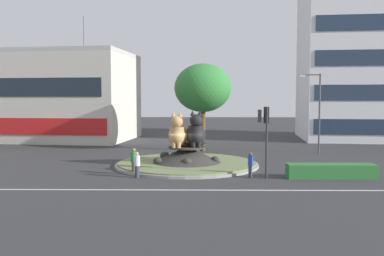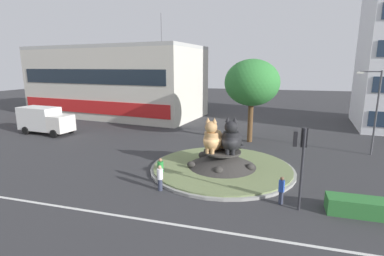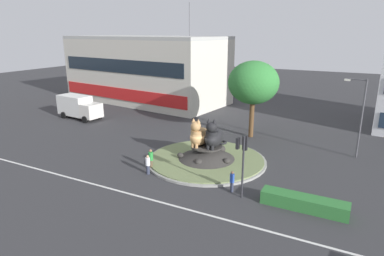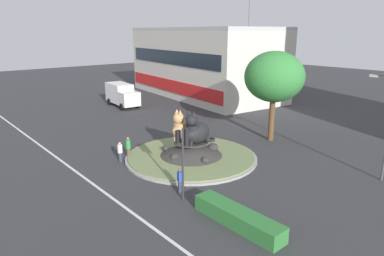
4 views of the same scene
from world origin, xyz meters
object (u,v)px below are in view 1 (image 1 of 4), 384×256
cat_statue_black (196,133)px  office_tower (379,15)px  traffic_light_mast (265,126)px  pedestrian_blue_shirt (250,164)px  cat_statue_calico (178,134)px  broadleaf_tree_behind_island (203,88)px  pedestrian_green_shirt (134,161)px  streetlight_arm (317,108)px  shophouse_block (25,96)px  pedestrian_white_shirt (137,164)px

cat_statue_black → office_tower: 32.88m
traffic_light_mast → pedestrian_blue_shirt: (-0.85, 0.40, -2.48)m
cat_statue_calico → pedestrian_blue_shirt: (4.86, -4.38, -1.55)m
cat_statue_black → traffic_light_mast: (4.37, -4.93, 0.89)m
broadleaf_tree_behind_island → pedestrian_green_shirt: size_ratio=4.70×
streetlight_arm → pedestrian_blue_shirt: size_ratio=4.51×
cat_statue_calico → shophouse_block: size_ratio=0.09×
pedestrian_green_shirt → broadleaf_tree_behind_island: bearing=-118.6°
office_tower → shophouse_block: bearing=-173.4°
streetlight_arm → traffic_light_mast: bearing=68.8°
broadleaf_tree_behind_island → pedestrian_white_shirt: broadleaf_tree_behind_island is taller
pedestrian_blue_shirt → pedestrian_green_shirt: 7.65m
cat_statue_black → pedestrian_green_shirt: (-4.09, -3.80, -1.52)m
cat_statue_black → streetlight_arm: bearing=120.7°
cat_statue_calico → streetlight_arm: (12.49, 7.52, 1.80)m
traffic_light_mast → pedestrian_blue_shirt: bearing=66.1°
cat_statue_black → shophouse_block: shophouse_block is taller
shophouse_block → pedestrian_white_shirt: size_ratio=16.84×
cat_statue_calico → traffic_light_mast: size_ratio=0.57×
cat_statue_calico → pedestrian_blue_shirt: cat_statue_calico is taller
cat_statue_calico → pedestrian_white_shirt: size_ratio=1.58×
office_tower → broadleaf_tree_behind_island: office_tower is taller
cat_statue_calico → pedestrian_white_shirt: cat_statue_calico is taller
streetlight_arm → pedestrian_white_shirt: (-14.89, -12.12, -3.35)m
office_tower → pedestrian_green_shirt: 38.62m
streetlight_arm → cat_statue_black: bearing=41.1°
cat_statue_black → office_tower: bearing=130.3°
cat_statue_calico → office_tower: office_tower is taller
cat_statue_black → pedestrian_white_shirt: size_ratio=1.65×
office_tower → pedestrian_blue_shirt: size_ratio=18.73×
office_tower → pedestrian_white_shirt: (-25.90, -25.42, -14.36)m
cat_statue_calico → broadleaf_tree_behind_island: 10.00m
cat_statue_calico → pedestrian_blue_shirt: bearing=54.1°
traffic_light_mast → office_tower: bearing=-33.8°
cat_statue_black → pedestrian_blue_shirt: 5.96m
cat_statue_black → pedestrian_green_shirt: 5.79m
broadleaf_tree_behind_island → pedestrian_blue_shirt: 14.74m
office_tower → streetlight_arm: 20.48m
office_tower → pedestrian_green_shirt: size_ratio=17.06×
pedestrian_green_shirt → shophouse_block: bearing=-62.8°
cat_statue_black → streetlight_arm: (11.15, 7.37, 1.76)m
cat_statue_black → shophouse_block: bearing=-136.5°
streetlight_arm → pedestrian_green_shirt: bearing=43.9°
cat_statue_calico → traffic_light_mast: traffic_light_mast is taller
cat_statue_black → office_tower: (22.16, 20.67, 12.77)m
cat_statue_calico → broadleaf_tree_behind_island: size_ratio=0.31×
traffic_light_mast → pedestrian_green_shirt: bearing=83.4°
shophouse_block → streetlight_arm: (32.55, -13.10, -1.08)m
broadleaf_tree_behind_island → traffic_light_mast: bearing=-74.9°
streetlight_arm → office_tower: bearing=-121.9°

